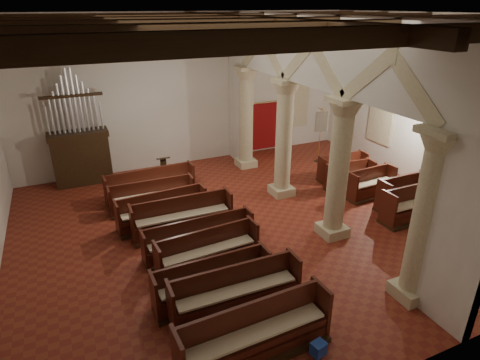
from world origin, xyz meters
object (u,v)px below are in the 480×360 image
object	(u,v)px
pipe_organ	(80,148)
lectern	(164,172)
processional_banner	(319,144)
aisle_pew_0	(412,209)
nave_pew_0	(255,340)

from	to	relation	value
pipe_organ	lectern	world-z (taller)	pipe_organ
lectern	processional_banner	bearing A→B (deg)	-2.72
pipe_organ	aisle_pew_0	xyz separation A→B (m)	(9.07, -7.30, -0.99)
processional_banner	nave_pew_0	xyz separation A→B (m)	(-7.11, -8.26, -0.42)
nave_pew_0	processional_banner	bearing A→B (deg)	47.11
pipe_organ	nave_pew_0	bearing A→B (deg)	-77.34
processional_banner	nave_pew_0	bearing A→B (deg)	-120.29
nave_pew_0	lectern	bearing A→B (deg)	84.63
nave_pew_0	pipe_organ	bearing A→B (deg)	100.47
lectern	nave_pew_0	distance (m)	8.77
pipe_organ	lectern	size ratio (longest dim) A/B	4.00
aisle_pew_0	processional_banner	bearing A→B (deg)	86.74
lectern	nave_pew_0	xyz separation A→B (m)	(-0.49, -8.76, -0.08)
lectern	aisle_pew_0	distance (m)	8.71
pipe_organ	processional_banner	size ratio (longest dim) A/B	1.87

